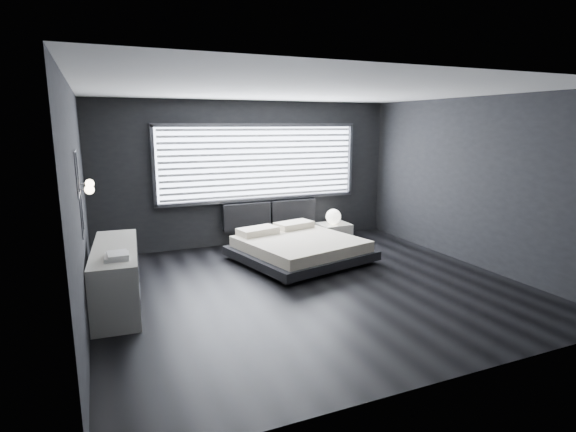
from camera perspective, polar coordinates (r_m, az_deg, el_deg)
name	(u,v)px	position (r m, az deg, el deg)	size (l,w,h in m)	color
room	(312,193)	(6.39, 3.00, 2.99)	(6.04, 6.00, 2.80)	black
window	(261,163)	(8.91, -3.51, 6.78)	(4.14, 0.09, 1.52)	white
headboard	(270,214)	(9.06, -2.26, 0.23)	(1.96, 0.16, 0.52)	black
sconce_near	(89,190)	(5.77, -23.94, 3.09)	(0.18, 0.11, 0.11)	silver
sconce_far	(89,183)	(6.36, -23.91, 3.80)	(0.18, 0.11, 0.11)	silver
wall_art_upper	(77,174)	(5.14, -25.23, 4.88)	(0.01, 0.48, 0.48)	#47474C
wall_art_lower	(82,214)	(5.46, -24.74, 0.24)	(0.01, 0.48, 0.48)	#47474C
bed	(299,247)	(7.87, 1.38, -3.97)	(2.41, 2.35, 0.52)	black
nightstand	(334,232)	(9.26, 5.84, -2.05)	(0.62, 0.51, 0.36)	silver
orb_lamp	(333,217)	(9.15, 5.78, -0.08)	(0.30, 0.30, 0.30)	white
dresser	(117,276)	(6.38, -20.90, -7.09)	(0.70, 2.01, 0.79)	silver
book_stack	(117,256)	(5.71, -20.88, -4.74)	(0.29, 0.37, 0.07)	white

